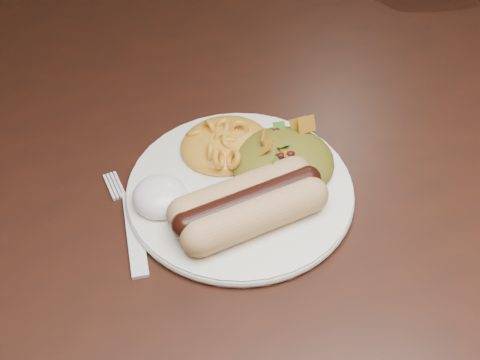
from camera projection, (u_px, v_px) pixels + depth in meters
name	position (u px, v px, depth m)	size (l,w,h in m)	color
table	(203.00, 160.00, 0.81)	(1.60, 0.90, 0.75)	black
plate	(240.00, 191.00, 0.64)	(0.22, 0.22, 0.01)	white
hotdog	(248.00, 204.00, 0.60)	(0.12, 0.07, 0.03)	#E4C672
mac_and_cheese	(225.00, 135.00, 0.66)	(0.09, 0.08, 0.04)	orange
sour_cream	(159.00, 191.00, 0.61)	(0.05, 0.05, 0.03)	white
taco_salad	(283.00, 155.00, 0.64)	(0.10, 0.10, 0.04)	#9B6023
fork	(135.00, 233.00, 0.61)	(0.02, 0.14, 0.00)	white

